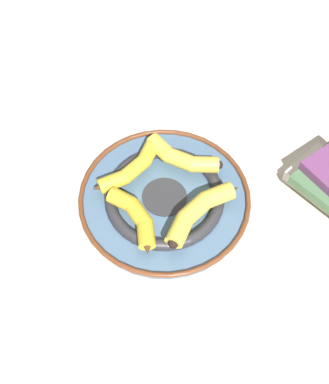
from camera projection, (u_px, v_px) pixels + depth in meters
The scene contains 6 objects.
ground_plane at pixel (161, 186), 0.99m from camera, with size 2.80×2.80×0.00m, color beige.
decorative_bowl at pixel (164, 198), 0.95m from camera, with size 0.36×0.36×0.04m.
banana_a at pixel (131, 168), 0.95m from camera, with size 0.19×0.08×0.03m.
banana_b at pixel (180, 157), 0.96m from camera, with size 0.06×0.19×0.04m.
banana_c at pixel (199, 210), 0.89m from camera, with size 0.20×0.09×0.04m.
banana_d at pixel (136, 217), 0.88m from camera, with size 0.10×0.15×0.03m.
Camera 1 is at (0.46, 0.28, 0.83)m, focal length 42.00 mm.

